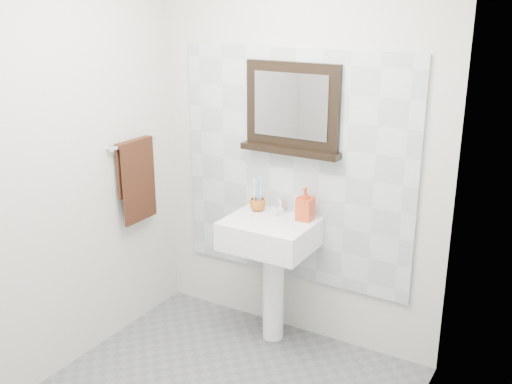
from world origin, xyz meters
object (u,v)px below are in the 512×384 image
soap_dispenser (305,204)px  framed_mirror (292,111)px  toothbrush_cup (257,205)px  hand_towel (137,174)px  pedestal_sink (270,247)px

soap_dispenser → framed_mirror: bearing=151.1°
toothbrush_cup → hand_towel: hand_towel is taller
pedestal_sink → toothbrush_cup: 0.29m
soap_dispenser → framed_mirror: 0.58m
hand_towel → framed_mirror: bearing=23.4°
soap_dispenser → framed_mirror: framed_mirror is taller
pedestal_sink → soap_dispenser: (0.18, 0.11, 0.29)m
toothbrush_cup → hand_towel: size_ratio=0.19×
toothbrush_cup → soap_dispenser: bearing=0.6°
soap_dispenser → hand_towel: bearing=-163.7°
pedestal_sink → hand_towel: (-0.89, -0.22, 0.40)m
toothbrush_cup → pedestal_sink: bearing=-34.3°
pedestal_sink → hand_towel: size_ratio=1.75×
pedestal_sink → hand_towel: bearing=-166.3°
toothbrush_cup → hand_towel: bearing=-156.0°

